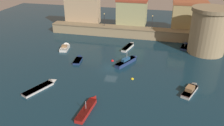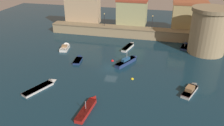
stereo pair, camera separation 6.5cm
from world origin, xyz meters
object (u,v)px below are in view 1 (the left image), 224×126
moored_boat_4 (88,107)px  mooring_buoy_0 (132,79)px  quay_lamp_1 (152,20)px  moored_boat_0 (65,47)px  moored_boat_6 (129,46)px  moored_boat_3 (185,46)px  mooring_buoy_1 (112,61)px  moored_boat_5 (79,59)px  moored_boat_2 (191,89)px  moored_boat_7 (44,86)px  quay_lamp_0 (104,18)px  moored_boat_1 (128,61)px  fortress_tower (209,31)px

moored_boat_4 → mooring_buoy_0: size_ratio=12.37×
quay_lamp_1 → mooring_buoy_0: (-1.53, -23.70, -5.20)m
moored_boat_0 → moored_boat_6: size_ratio=0.72×
moored_boat_3 → mooring_buoy_1: bearing=138.8°
moored_boat_5 → mooring_buoy_1: bearing=-86.6°
moored_boat_2 → moored_boat_7: (-25.41, -4.65, -0.18)m
quay_lamp_0 → moored_boat_7: size_ratio=0.50×
moored_boat_4 → moored_boat_7: size_ratio=1.00×
moored_boat_0 → moored_boat_2: bearing=-123.6°
moored_boat_1 → quay_lamp_1: bearing=14.7°
quay_lamp_0 → moored_boat_7: bearing=-95.8°
moored_boat_6 → mooring_buoy_0: 16.04m
moored_boat_4 → moored_boat_6: moored_boat_4 is taller
moored_boat_4 → moored_boat_2: bearing=-56.2°
moored_boat_1 → moored_boat_5: bearing=122.7°
moored_boat_6 → mooring_buoy_0: moored_boat_6 is taller
fortress_tower → moored_boat_5: fortress_tower is taller
moored_boat_1 → moored_boat_6: moored_boat_1 is taller
moored_boat_1 → moored_boat_4: moored_boat_1 is taller
mooring_buoy_1 → moored_boat_2: bearing=-28.4°
moored_boat_1 → moored_boat_7: (-12.82, -13.17, -0.26)m
quay_lamp_0 → moored_boat_4: bearing=-79.0°
quay_lamp_1 → moored_boat_1: quay_lamp_1 is taller
moored_boat_1 → mooring_buoy_1: 3.48m
moored_boat_3 → mooring_buoy_0: (-10.44, -19.35, -0.26)m
mooring_buoy_0 → quay_lamp_1: bearing=86.3°
moored_boat_3 → moored_boat_5: moored_boat_3 is taller
moored_boat_1 → moored_boat_3: bearing=-18.2°
fortress_tower → moored_boat_6: 18.88m
quay_lamp_0 → moored_boat_6: (8.55, -8.00, -4.76)m
moored_boat_4 → moored_boat_5: 18.02m
quay_lamp_1 → moored_boat_2: 27.38m
moored_boat_2 → moored_boat_3: (-0.11, 21.06, -0.16)m
fortress_tower → moored_boat_7: fortress_tower is taller
quay_lamp_1 → mooring_buoy_0: 24.32m
quay_lamp_0 → moored_boat_3: bearing=-11.1°
fortress_tower → moored_boat_0: 34.27m
moored_boat_6 → mooring_buoy_1: (-2.25, -8.76, -0.34)m
mooring_buoy_1 → moored_boat_1: bearing=-2.3°
quay_lamp_1 → moored_boat_2: quay_lamp_1 is taller
quay_lamp_0 → moored_boat_1: (9.74, -16.89, -4.59)m
moored_boat_7 → mooring_buoy_0: (14.87, 6.35, -0.24)m
moored_boat_0 → moored_boat_4: 25.73m
quay_lamp_1 → mooring_buoy_1: 18.90m
moored_boat_1 → moored_boat_2: size_ratio=1.20×
moored_boat_5 → mooring_buoy_0: 14.08m
quay_lamp_1 → moored_boat_7: bearing=-118.6°
quay_lamp_0 → moored_boat_0: quay_lamp_0 is taller
moored_boat_2 → moored_boat_6: moored_boat_2 is taller
moored_boat_3 → moored_boat_5: bearing=131.3°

